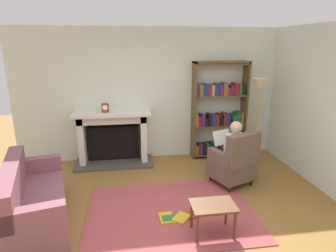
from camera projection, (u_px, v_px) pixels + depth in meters
ground at (174, 225)px, 3.84m from camera, size 14.00×14.00×0.00m
back_wall at (154, 95)px, 5.90m from camera, size 5.60×0.10×2.70m
side_wall_right at (309, 103)px, 5.03m from camera, size 0.10×5.20×2.70m
area_rug at (170, 212)px, 4.13m from camera, size 2.40×1.80×0.01m
fireplace at (113, 135)px, 5.75m from camera, size 1.54×0.64×1.09m
mantel_clock at (105, 108)px, 5.47m from camera, size 0.14×0.14×0.17m
bookshelf at (219, 113)px, 5.99m from camera, size 1.14×0.32×2.04m
armchair_reading at (235, 162)px, 4.83m from camera, size 0.83×0.82×0.97m
seated_reader at (230, 149)px, 4.87m from camera, size 0.50×0.59×1.14m
sofa_floral at (33, 200)px, 3.84m from camera, size 1.10×1.82×0.85m
side_table at (213, 209)px, 3.57m from camera, size 0.56×0.39×0.42m
scattered_books at (178, 217)px, 3.97m from camera, size 0.63×0.35×0.03m
floor_lamp at (259, 92)px, 5.45m from camera, size 0.32×0.32×1.74m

